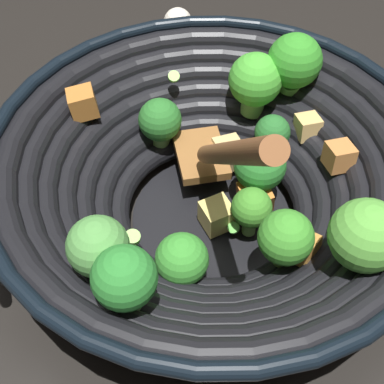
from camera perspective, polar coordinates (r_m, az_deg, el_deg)
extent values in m
plane|color=black|center=(0.57, 2.00, -3.04)|extent=(4.00, 4.00, 0.00)
cylinder|color=black|center=(0.57, 2.01, -2.74)|extent=(0.16, 0.16, 0.01)
torus|color=black|center=(0.55, 2.06, -1.68)|extent=(0.22, 0.22, 0.03)
torus|color=black|center=(0.55, 2.09, -0.91)|extent=(0.25, 0.25, 0.03)
torus|color=black|center=(0.54, 2.13, -0.11)|extent=(0.28, 0.28, 0.03)
torus|color=black|center=(0.53, 2.17, 0.72)|extent=(0.31, 0.31, 0.03)
torus|color=black|center=(0.52, 2.20, 1.58)|extent=(0.34, 0.34, 0.03)
torus|color=black|center=(0.51, 2.24, 2.46)|extent=(0.37, 0.37, 0.03)
torus|color=black|center=(0.50, 2.28, 3.38)|extent=(0.40, 0.40, 0.03)
torus|color=black|center=(0.49, 2.33, 4.33)|extent=(0.42, 0.42, 0.01)
cylinder|color=#77A94E|center=(0.54, 5.94, -3.40)|extent=(0.02, 0.02, 0.02)
sphere|color=#408B29|center=(0.52, 6.18, -1.62)|extent=(0.04, 0.04, 0.04)
cylinder|color=olive|center=(0.50, 9.23, -6.59)|extent=(0.02, 0.02, 0.02)
sphere|color=#3D902C|center=(0.47, 9.67, -4.64)|extent=(0.05, 0.05, 0.05)
cylinder|color=#81BD5B|center=(0.60, -3.20, 5.43)|extent=(0.03, 0.02, 0.02)
sphere|color=#296D28|center=(0.58, -3.33, 7.45)|extent=(0.05, 0.05, 0.05)
cylinder|color=#6A9E50|center=(0.60, 8.06, 4.52)|extent=(0.02, 0.02, 0.02)
sphere|color=#256529|center=(0.59, 8.31, 6.12)|extent=(0.04, 0.04, 0.04)
cylinder|color=#5E9A47|center=(0.61, 10.11, 10.72)|extent=(0.03, 0.03, 0.02)
sphere|color=#328D27|center=(0.59, 10.55, 13.18)|extent=(0.06, 0.06, 0.06)
cylinder|color=#79AF49|center=(0.57, 6.73, 0.57)|extent=(0.02, 0.02, 0.02)
sphere|color=#29772B|center=(0.54, 7.03, 2.74)|extent=(0.05, 0.05, 0.05)
cylinder|color=#61994E|center=(0.51, -1.01, -8.55)|extent=(0.02, 0.02, 0.01)
sphere|color=#38902F|center=(0.49, -1.06, -6.95)|extent=(0.05, 0.05, 0.05)
cylinder|color=#80B750|center=(0.47, 16.65, -6.52)|extent=(0.03, 0.03, 0.02)
sphere|color=#57A73C|center=(0.44, 17.53, -4.31)|extent=(0.06, 0.06, 0.06)
cylinder|color=#7EAC5D|center=(0.42, -6.65, -10.83)|extent=(0.02, 0.02, 0.02)
sphere|color=#2A7E2E|center=(0.40, -7.02, -8.80)|extent=(0.05, 0.05, 0.05)
cylinder|color=#5B8D46|center=(0.45, -9.20, -7.73)|extent=(0.02, 0.02, 0.02)
sphere|color=#509344|center=(0.42, -9.70, -5.57)|extent=(0.05, 0.05, 0.05)
cylinder|color=#7FBF5B|center=(0.61, 6.28, 8.97)|extent=(0.04, 0.03, 0.02)
sphere|color=green|center=(0.59, 6.56, 11.46)|extent=(0.06, 0.06, 0.06)
cube|color=#DDC164|center=(0.54, 2.51, -2.44)|extent=(0.03, 0.03, 0.03)
cube|color=tan|center=(0.59, 3.71, 3.98)|extent=(0.03, 0.03, 0.03)
cube|color=#E7B56A|center=(0.59, 11.87, 6.61)|extent=(0.02, 0.03, 0.03)
cube|color=#C98537|center=(0.50, 11.18, -5.83)|extent=(0.04, 0.04, 0.03)
cube|color=#C56C24|center=(0.56, 6.53, -0.46)|extent=(0.03, 0.03, 0.04)
cube|color=#C77C3F|center=(0.55, 14.96, 3.60)|extent=(0.03, 0.03, 0.03)
cube|color=#BE7431|center=(0.57, -11.22, 9.02)|extent=(0.03, 0.03, 0.03)
cylinder|color=#6BC651|center=(0.54, 4.31, -3.70)|extent=(0.02, 0.02, 0.01)
cylinder|color=#56B247|center=(0.46, -7.04, -7.19)|extent=(0.01, 0.01, 0.01)
cylinder|color=#99D166|center=(0.61, 9.51, 11.28)|extent=(0.02, 0.02, 0.01)
cylinder|color=#99D166|center=(0.49, -6.16, -4.69)|extent=(0.02, 0.02, 0.01)
cylinder|color=#99D166|center=(0.59, -1.67, 11.88)|extent=(0.01, 0.01, 0.01)
cylinder|color=#56B247|center=(0.57, 5.43, 3.98)|extent=(0.02, 0.02, 0.01)
cube|color=brown|center=(0.58, 0.93, 3.86)|extent=(0.06, 0.08, 0.01)
cylinder|color=brown|center=(0.42, 4.02, 4.03)|extent=(0.04, 0.18, 0.19)
sphere|color=silver|center=(0.81, -1.47, 17.13)|extent=(0.04, 0.04, 0.04)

